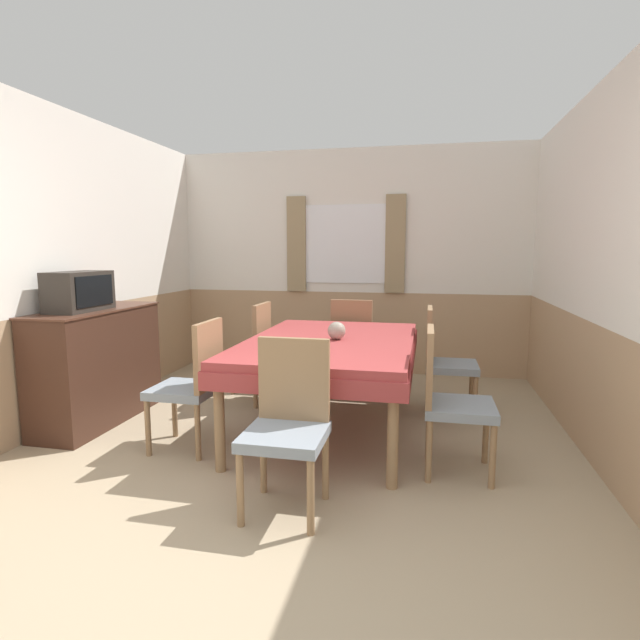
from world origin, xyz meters
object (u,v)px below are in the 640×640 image
(chair_left_far, at_px, (250,349))
(chair_head_near, at_px, (288,420))
(dining_table, at_px, (330,351))
(tv, at_px, (79,291))
(chair_head_window, at_px, (353,341))
(chair_right_far, at_px, (443,358))
(chair_left_near, at_px, (193,381))
(chair_right_near, at_px, (449,396))
(sideboard, at_px, (98,365))
(vase, at_px, (337,331))

(chair_left_far, height_order, chair_head_near, same)
(dining_table, distance_m, chair_left_far, 1.08)
(chair_left_far, relative_size, tv, 1.78)
(chair_head_window, distance_m, chair_right_far, 1.11)
(chair_right_far, bearing_deg, chair_left_near, -56.65)
(chair_right_near, xyz_separation_m, sideboard, (-2.86, 0.39, -0.02))
(chair_head_window, relative_size, sideboard, 0.76)
(dining_table, height_order, chair_head_near, chair_head_near)
(chair_right_far, height_order, vase, chair_right_far)
(chair_left_near, bearing_deg, dining_table, -56.65)
(dining_table, relative_size, chair_right_near, 2.10)
(dining_table, distance_m, sideboard, 1.98)
(dining_table, height_order, chair_right_near, chair_right_near)
(chair_right_near, bearing_deg, chair_head_near, -54.12)
(chair_left_near, height_order, chair_right_far, same)
(chair_left_near, bearing_deg, chair_head_near, -125.88)
(tv, height_order, vase, tv)
(chair_right_near, bearing_deg, vase, -124.37)
(dining_table, bearing_deg, chair_right_near, -33.35)
(chair_right_far, relative_size, tv, 1.78)
(chair_head_window, xyz_separation_m, tv, (-1.98, -1.58, 0.61))
(chair_left_near, height_order, tv, tv)
(tv, distance_m, vase, 2.08)
(dining_table, xyz_separation_m, chair_head_window, (0.00, 1.24, -0.14))
(chair_left_near, height_order, sideboard, sideboard)
(chair_right_near, relative_size, chair_right_far, 1.00)
(chair_right_far, bearing_deg, chair_head_window, -125.88)
(chair_left_near, bearing_deg, tv, 77.30)
(chair_right_far, bearing_deg, vase, -54.49)
(chair_right_near, distance_m, vase, 1.07)
(chair_right_near, distance_m, chair_head_window, 2.04)
(chair_left_far, xyz_separation_m, sideboard, (-1.06, -0.79, -0.02))
(chair_head_near, relative_size, vase, 6.70)
(chair_left_near, distance_m, chair_head_window, 2.04)
(chair_right_near, relative_size, tv, 1.78)
(sideboard, distance_m, vase, 2.05)
(dining_table, distance_m, tv, 2.06)
(chair_right_near, xyz_separation_m, chair_head_near, (-0.90, -0.65, 0.00))
(chair_right_near, bearing_deg, sideboard, -97.77)
(chair_right_near, xyz_separation_m, chair_right_far, (0.00, 1.18, 0.00))
(chair_right_far, relative_size, sideboard, 0.76)
(sideboard, bearing_deg, tv, -95.85)
(vase, bearing_deg, chair_left_far, 147.58)
(chair_right_near, height_order, chair_right_far, same)
(chair_head_window, bearing_deg, chair_left_far, -144.12)
(tv, bearing_deg, chair_left_far, 40.91)
(chair_right_near, distance_m, chair_right_far, 1.18)
(chair_left_near, relative_size, chair_right_far, 1.00)
(chair_head_window, relative_size, vase, 6.70)
(chair_head_window, bearing_deg, sideboard, -143.75)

